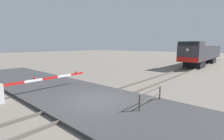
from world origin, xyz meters
TOP-DOWN VIEW (x-y plane):
  - ground_plane at (0.00, 0.00)m, footprint 160.00×160.00m
  - rail_track_left at (-0.72, 0.00)m, footprint 0.08×80.00m
  - rail_track_right at (0.72, 0.00)m, footprint 0.08×80.00m
  - road_surface at (0.00, 0.00)m, footprint 36.00×5.52m
  - locomotive at (0.00, 24.29)m, footprint 2.75×16.58m
  - crossing_gate at (-3.98, -2.72)m, footprint 0.36×6.42m
  - guard_railing at (2.73, 1.40)m, footprint 0.08×2.28m

SIDE VIEW (x-z plane):
  - ground_plane at x=0.00m, z-range 0.00..0.00m
  - rail_track_left at x=-0.72m, z-range 0.00..0.15m
  - rail_track_right at x=0.72m, z-range 0.00..0.15m
  - road_surface at x=0.00m, z-range 0.00..0.17m
  - guard_railing at x=2.73m, z-range 0.14..1.09m
  - crossing_gate at x=-3.98m, z-range 0.16..1.37m
  - locomotive at x=0.00m, z-range 0.08..3.87m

